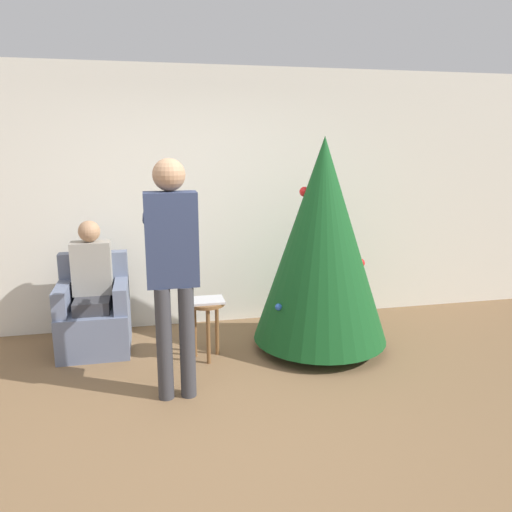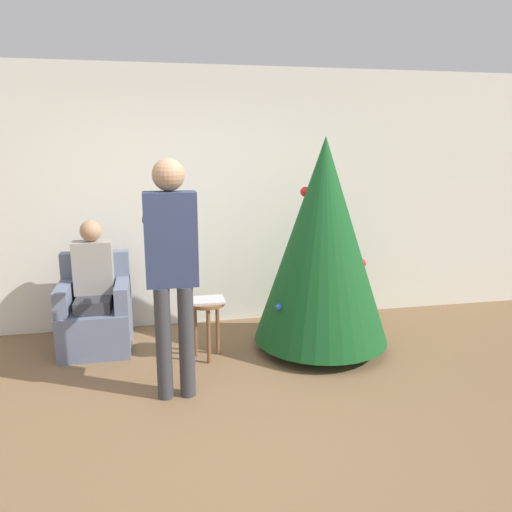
# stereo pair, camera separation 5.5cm
# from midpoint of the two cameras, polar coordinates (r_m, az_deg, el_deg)

# --- Properties ---
(ground_plane) EXTENTS (14.00, 14.00, 0.00)m
(ground_plane) POSITION_cam_midpoint_polar(r_m,az_deg,el_deg) (3.63, -3.40, -19.43)
(ground_plane) COLOR brown
(wall_back) EXTENTS (8.00, 0.06, 2.70)m
(wall_back) POSITION_cam_midpoint_polar(r_m,az_deg,el_deg) (5.32, -7.37, 6.39)
(wall_back) COLOR silver
(wall_back) RESTS_ON ground_plane
(christmas_tree) EXTENTS (1.26, 1.26, 2.00)m
(christmas_tree) POSITION_cam_midpoint_polar(r_m,az_deg,el_deg) (4.65, 7.21, 1.71)
(christmas_tree) COLOR brown
(christmas_tree) RESTS_ON ground_plane
(armchair) EXTENTS (0.64, 0.66, 0.90)m
(armchair) POSITION_cam_midpoint_polar(r_m,az_deg,el_deg) (5.03, -18.25, -6.47)
(armchair) COLOR slate
(armchair) RESTS_ON ground_plane
(person_seated) EXTENTS (0.36, 0.46, 1.23)m
(person_seated) POSITION_cam_midpoint_polar(r_m,az_deg,el_deg) (4.91, -18.55, -2.77)
(person_seated) COLOR #38383D
(person_seated) RESTS_ON ground_plane
(person_standing) EXTENTS (0.41, 0.57, 1.83)m
(person_standing) POSITION_cam_midpoint_polar(r_m,az_deg,el_deg) (3.76, -9.96, -0.17)
(person_standing) COLOR #38383D
(person_standing) RESTS_ON ground_plane
(side_stool) EXTENTS (0.34, 0.34, 0.54)m
(side_stool) POSITION_cam_midpoint_polar(r_m,az_deg,el_deg) (4.55, -6.05, -6.56)
(side_stool) COLOR brown
(side_stool) RESTS_ON ground_plane
(laptop) EXTENTS (0.32, 0.24, 0.02)m
(laptop) POSITION_cam_midpoint_polar(r_m,az_deg,el_deg) (4.52, -6.09, -5.07)
(laptop) COLOR silver
(laptop) RESTS_ON side_stool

